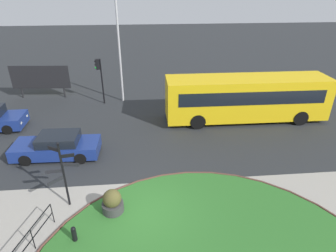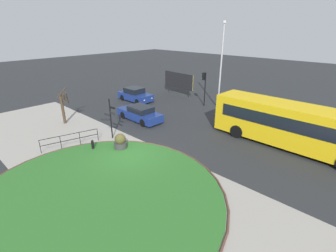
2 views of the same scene
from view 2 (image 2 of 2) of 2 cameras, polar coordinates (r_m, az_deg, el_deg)
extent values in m
plane|color=#282B2D|center=(16.35, -8.90, -6.89)|extent=(120.00, 120.00, 0.00)
cube|color=#9E998E|center=(15.40, -14.73, -9.31)|extent=(32.00, 8.05, 0.02)
cylinder|color=#2D6B28|center=(13.07, -16.08, -15.56)|extent=(12.50, 12.50, 0.10)
torus|color=brown|center=(13.06, -16.08, -15.54)|extent=(12.81, 12.81, 0.11)
cylinder|color=black|center=(18.55, -13.21, 1.48)|extent=(0.09, 0.09, 3.01)
sphere|color=black|center=(18.07, -13.64, 6.10)|extent=(0.10, 0.10, 0.10)
cube|color=black|center=(18.46, -13.61, 5.40)|extent=(0.48, 0.31, 0.15)
cube|color=black|center=(18.03, -12.83, 4.16)|extent=(0.49, 0.12, 0.15)
cube|color=black|center=(18.02, -12.85, 2.94)|extent=(0.67, 0.14, 0.15)
cube|color=black|center=(18.73, -13.99, 2.56)|extent=(0.65, 0.08, 0.15)
cube|color=black|center=(18.64, -14.34, 1.46)|extent=(0.51, 0.47, 0.15)
cylinder|color=black|center=(17.55, -17.17, -4.42)|extent=(0.18, 0.18, 0.62)
sphere|color=black|center=(17.41, -17.29, -3.41)|extent=(0.17, 0.17, 0.17)
cube|color=black|center=(18.26, -22.04, -1.81)|extent=(1.07, 3.71, 0.03)
cube|color=black|center=(18.42, -21.85, -3.03)|extent=(1.07, 3.71, 0.03)
cylinder|color=black|center=(18.76, -16.11, -1.97)|extent=(0.04, 0.04, 0.95)
cylinder|color=black|center=(18.53, -19.90, -2.77)|extent=(0.04, 0.04, 0.95)
cylinder|color=black|center=(18.38, -23.78, -3.57)|extent=(0.04, 0.04, 0.95)
cylinder|color=black|center=(18.32, -27.71, -4.36)|extent=(0.04, 0.04, 0.95)
cube|color=yellow|center=(18.71, 27.15, 0.19)|extent=(10.88, 2.57, 2.74)
cube|color=black|center=(19.73, 28.47, 2.19)|extent=(9.56, 0.12, 0.88)
cube|color=black|center=(17.45, 26.10, 0.26)|extent=(9.56, 0.12, 0.88)
cylinder|color=black|center=(21.19, 18.75, 0.56)|extent=(1.00, 0.31, 1.00)
cylinder|color=black|center=(19.28, 15.79, -1.21)|extent=(1.00, 0.31, 1.00)
cube|color=navy|center=(22.24, -6.64, 2.66)|extent=(4.62, 1.87, 0.67)
cube|color=black|center=(21.92, -6.41, 3.98)|extent=(2.14, 1.59, 0.49)
cube|color=#EAEACC|center=(23.70, -11.13, 3.71)|extent=(0.03, 0.20, 0.12)
cube|color=#EAEACC|center=(24.27, -9.11, 4.28)|extent=(0.03, 0.20, 0.12)
cylinder|color=black|center=(22.94, -10.39, 2.54)|extent=(0.65, 0.24, 0.64)
cylinder|color=black|center=(23.82, -7.29, 3.47)|extent=(0.65, 0.24, 0.64)
cylinder|color=black|center=(20.80, -5.85, 0.74)|extent=(0.65, 0.24, 0.64)
cylinder|color=black|center=(21.77, -2.65, 1.82)|extent=(0.65, 0.24, 0.64)
cube|color=navy|center=(28.28, -7.61, 6.91)|extent=(4.19, 1.93, 0.74)
cube|color=black|center=(28.24, -7.90, 8.26)|extent=(1.99, 1.66, 0.59)
cube|color=#EAEACC|center=(27.13, -3.82, 6.49)|extent=(0.02, 0.20, 0.12)
cube|color=#EAEACC|center=(26.40, -5.55, 5.99)|extent=(0.02, 0.20, 0.12)
cylinder|color=black|center=(27.95, -4.54, 6.38)|extent=(0.64, 0.23, 0.64)
cylinder|color=black|center=(26.87, -7.15, 5.63)|extent=(0.64, 0.23, 0.64)
cylinder|color=black|center=(29.81, -7.99, 7.23)|extent=(0.64, 0.23, 0.64)
cylinder|color=black|center=(28.80, -10.55, 6.55)|extent=(0.64, 0.23, 0.64)
cylinder|color=black|center=(26.22, 8.62, 8.42)|extent=(0.11, 0.11, 3.54)
cube|color=black|center=(26.00, 8.35, 11.43)|extent=(0.32, 0.32, 0.78)
sphere|color=black|center=(26.00, 8.06, 12.00)|extent=(0.16, 0.16, 0.16)
sphere|color=black|center=(26.04, 8.03, 11.47)|extent=(0.16, 0.16, 0.16)
sphere|color=green|center=(26.09, 8.00, 10.94)|extent=(0.16, 0.16, 0.16)
cylinder|color=#B7B7BC|center=(25.32, 12.23, 13.08)|extent=(0.16, 0.16, 8.20)
cylinder|color=silver|center=(25.05, 13.06, 22.64)|extent=(0.32, 0.32, 0.22)
cylinder|color=black|center=(32.04, 0.24, 9.51)|extent=(0.12, 0.12, 1.76)
cylinder|color=black|center=(29.65, 4.89, 8.40)|extent=(0.12, 0.12, 1.76)
cube|color=yellow|center=(30.63, 2.51, 10.59)|extent=(4.64, 0.45, 1.79)
cube|color=black|center=(30.58, 2.41, 10.57)|extent=(4.73, 0.36, 1.89)
cylinder|color=#383838|center=(17.23, -10.99, -4.50)|extent=(0.89, 0.89, 0.51)
sphere|color=#4C4723|center=(17.02, -11.11, -3.00)|extent=(0.76, 0.76, 0.76)
cylinder|color=#423323|center=(22.90, -23.37, 3.65)|extent=(0.23, 0.23, 2.63)
cylinder|color=#423323|center=(22.59, -22.53, 6.06)|extent=(0.95, 0.60, 1.20)
cylinder|color=#423323|center=(22.63, -23.06, 5.99)|extent=(0.60, 0.38, 0.93)
cylinder|color=#423323|center=(22.37, -23.46, 5.98)|extent=(0.11, 0.66, 0.96)
cylinder|color=#423323|center=(22.95, -23.56, 7.28)|extent=(0.73, 0.78, 0.96)
camera|label=1|loc=(11.31, -51.71, 18.08)|focal=30.27mm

